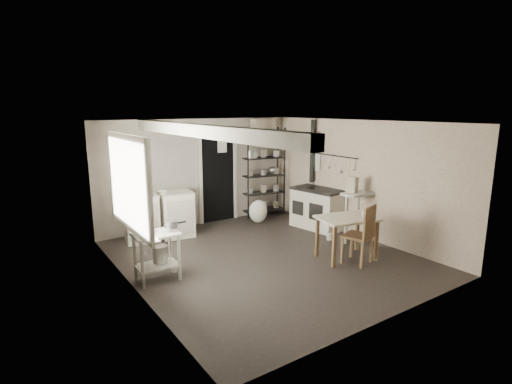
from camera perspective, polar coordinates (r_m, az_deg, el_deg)
floor at (r=6.97m, az=1.40°, el=-9.32°), size 5.00×5.00×0.00m
ceiling at (r=6.50m, az=1.51°, el=9.95°), size 5.00×5.00×0.00m
wall_back at (r=8.76m, az=-8.12°, el=2.79°), size 4.50×0.02×2.30m
wall_front at (r=4.89m, az=18.83°, el=-5.06°), size 4.50×0.02×2.30m
wall_left at (r=5.66m, az=-17.42°, el=-2.67°), size 0.02×5.00×2.30m
wall_right at (r=8.13m, az=14.47°, el=1.83°), size 0.02×5.00×2.30m
window at (r=5.79m, az=-17.93°, el=1.15°), size 0.12×1.76×1.28m
doorway at (r=8.96m, az=-5.42°, el=2.09°), size 0.96×0.10×2.08m
ceiling_beam at (r=5.88m, az=-8.15°, el=8.65°), size 0.18×5.00×0.18m
wallpaper_panel at (r=8.12m, az=14.42°, el=1.82°), size 0.01×5.00×2.30m
utensil_rail at (r=8.44m, az=11.28°, el=5.08°), size 0.06×1.20×0.44m
prep_table at (r=6.14m, az=-13.98°, el=-8.67°), size 0.65×0.47×0.73m
stockpot at (r=6.04m, az=-15.64°, el=-3.73°), size 0.34×0.34×0.29m
saucepan at (r=6.01m, az=-12.08°, el=-4.51°), size 0.24×0.24×0.11m
bucket at (r=6.21m, az=-13.55°, el=-8.57°), size 0.24×0.24×0.25m
base_cabinets at (r=8.05m, az=-13.65°, el=-3.27°), size 1.45×0.80×0.90m
mixing_bowl at (r=7.95m, az=-13.27°, el=0.20°), size 0.32×0.32×0.06m
counter_cup at (r=7.77m, az=-16.28°, el=-0.11°), size 0.12×0.12×0.09m
shelf_rack at (r=9.41m, az=1.06°, el=2.31°), size 1.03×0.52×2.08m
shelf_jar at (r=9.20m, az=-0.16°, el=4.69°), size 0.09×0.09×0.18m
storage_box_a at (r=9.18m, az=0.35°, el=8.73°), size 0.30×0.27×0.20m
storage_box_b at (r=9.39m, az=1.65°, el=8.68°), size 0.34×0.32×0.19m
stove at (r=8.59m, az=8.77°, el=-2.25°), size 0.76×1.17×0.85m
stovepipe at (r=8.88m, az=8.09°, el=5.78°), size 0.11×0.11×1.30m
side_ledge at (r=7.90m, az=14.16°, el=-3.81°), size 0.62×0.33×0.96m
oats_box at (r=7.73m, az=13.53°, el=0.30°), size 0.14×0.21×0.30m
work_table at (r=6.98m, az=12.79°, el=-6.27°), size 1.08×0.86×0.73m
table_cup at (r=6.95m, az=15.13°, el=-2.81°), size 0.12×0.12×0.09m
chair at (r=6.79m, az=14.28°, el=-5.94°), size 0.52×0.53×1.00m
flour_sack at (r=8.93m, az=0.32°, el=-2.89°), size 0.47×0.42×0.51m
floor_crock at (r=7.95m, az=10.42°, el=-6.22°), size 0.11×0.11×0.13m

